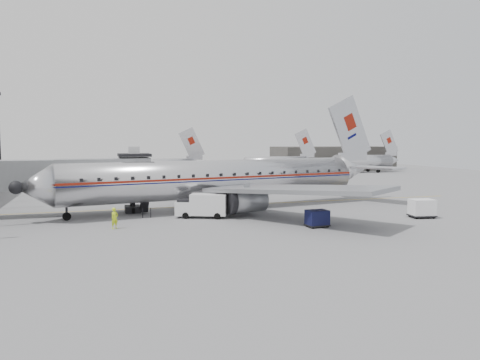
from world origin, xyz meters
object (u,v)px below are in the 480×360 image
at_px(service_van, 202,205).
at_px(baggage_cart_navy, 317,218).
at_px(ramp_worker, 115,218).
at_px(baggage_cart_white, 422,208).
at_px(airliner, 224,179).

bearing_deg(service_van, baggage_cart_navy, -20.03).
bearing_deg(ramp_worker, baggage_cart_white, -40.76).
xyz_separation_m(baggage_cart_navy, baggage_cart_white, (12.37, 1.48, 0.17)).
bearing_deg(service_van, baggage_cart_white, 5.13).
bearing_deg(service_van, ramp_worker, -135.68).
distance_m(baggage_cart_white, ramp_worker, 30.02).
bearing_deg(baggage_cart_white, service_van, 172.18).
xyz_separation_m(airliner, ramp_worker, (-12.35, -8.64, -2.49)).
relative_size(airliner, baggage_cart_navy, 20.85).
relative_size(service_van, ramp_worker, 2.89).
height_order(service_van, baggage_cart_white, service_van).
bearing_deg(baggage_cart_navy, airliner, 107.53).
height_order(service_van, ramp_worker, service_van).
bearing_deg(baggage_cart_navy, service_van, 133.81).
relative_size(service_van, baggage_cart_navy, 2.65).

